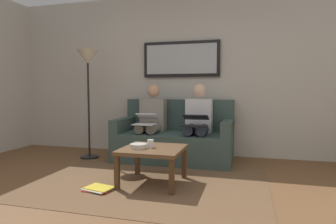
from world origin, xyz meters
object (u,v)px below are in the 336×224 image
coffee_table (153,152)px  standing_lamp (88,69)px  laptop_black (195,121)px  couch (175,139)px  framed_mirror (181,59)px  magazine_stack (98,189)px  laptop_white (146,120)px  person_left (198,120)px  person_right (151,119)px  bowl (138,146)px  cup (151,144)px

coffee_table → standing_lamp: size_ratio=0.41×
coffee_table → laptop_black: laptop_black is taller
couch → framed_mirror: (0.00, -0.39, 1.24)m
magazine_stack → laptop_white: bearing=-93.6°
person_left → person_right: 0.72m
couch → bowl: (0.10, 1.29, 0.12)m
laptop_black → person_right: (0.72, -0.24, -0.02)m
bowl → person_right: bearing=-78.1°
bowl → couch: bearing=-94.5°
magazine_stack → couch: bearing=-105.4°
laptop_white → magazine_stack: (0.08, 1.29, -0.60)m
laptop_black → bowl: bearing=65.0°
framed_mirror → person_left: framed_mirror is taller
couch → cup: couch is taller
laptop_white → magazine_stack: bearing=86.4°
laptop_black → laptop_white: bearing=-0.2°
couch → laptop_white: bearing=40.3°
person_left → person_right: (0.72, 0.00, 0.00)m
cup → person_left: person_left is taller
framed_mirror → person_right: 1.11m
framed_mirror → bowl: 2.02m
coffee_table → magazine_stack: (0.48, 0.37, -0.33)m
person_left → coffee_table: bearing=74.5°
cup → standing_lamp: standing_lamp is taller
cup → magazine_stack: size_ratio=0.27×
couch → cup: size_ratio=19.02×
framed_mirror → magazine_stack: framed_mirror is taller
cup → person_right: bearing=-72.0°
coffee_table → laptop_white: bearing=-66.5°
framed_mirror → bowl: framed_mirror is taller
person_right → framed_mirror: bearing=-128.1°
laptop_black → laptop_white: 0.72m
framed_mirror → person_left: (-0.36, 0.46, -0.94)m
laptop_black → framed_mirror: bearing=-62.8°
person_right → standing_lamp: (0.95, 0.20, 0.76)m
coffee_table → magazine_stack: bearing=38.0°
standing_lamp → magazine_stack: bearing=123.2°
bowl → person_right: person_right is taller
person_right → bowl: bearing=101.9°
person_right → laptop_black: bearing=161.5°
laptop_black → standing_lamp: 1.82m
couch → laptop_black: (-0.36, 0.31, 0.31)m
standing_lamp → framed_mirror: bearing=-153.3°
couch → standing_lamp: standing_lamp is taller
person_left → bowl: bearing=69.4°
person_right → laptop_white: person_right is taller
coffee_table → bowl: 0.18m
couch → bowl: size_ratio=9.26×
coffee_table → standing_lamp: standing_lamp is taller
cup → magazine_stack: (0.45, 0.37, -0.43)m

